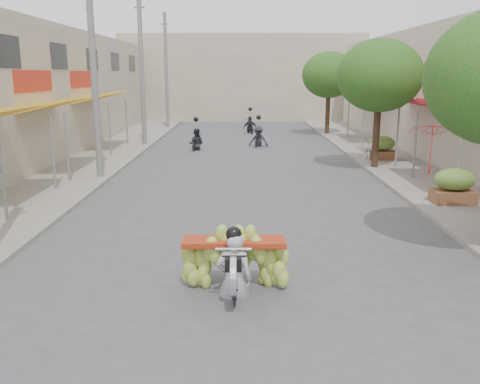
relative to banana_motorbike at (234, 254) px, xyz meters
name	(u,v)px	position (x,y,z in m)	size (l,w,h in m)	color
ground	(248,347)	(0.23, -1.92, -0.73)	(120.00, 120.00, 0.00)	#504F54
sidewalk_left	(82,164)	(-6.77, 13.08, -0.67)	(4.00, 60.00, 0.12)	gray
sidewalk_right	(405,164)	(7.23, 13.08, -0.67)	(4.00, 60.00, 0.12)	gray
far_building	(243,78)	(0.23, 36.08, 2.77)	(20.00, 6.00, 7.00)	#B3A48E
utility_pole_mid	(94,69)	(-5.17, 10.08, 3.29)	(0.60, 0.24, 8.00)	slate
utility_pole_far	(142,71)	(-5.17, 19.08, 3.29)	(0.60, 0.24, 8.00)	slate
utility_pole_back	(166,71)	(-5.17, 28.08, 3.29)	(0.60, 0.24, 8.00)	slate
street_tree_mid	(380,76)	(5.63, 12.08, 3.05)	(3.40, 3.40, 5.25)	#3A2719
street_tree_far	(329,75)	(5.63, 24.08, 3.05)	(3.40, 3.40, 5.25)	#3A2719
produce_crate_mid	(454,183)	(6.43, 6.08, -0.02)	(1.20, 0.88, 1.16)	brown
produce_crate_far	(381,146)	(6.43, 14.08, -0.02)	(1.20, 0.88, 1.16)	brown
banana_motorbike	(234,254)	(0.00, 0.00, 0.00)	(2.20, 1.77, 2.19)	black
market_umbrella	(434,123)	(6.02, 7.00, 1.67)	(1.80, 1.80, 1.60)	#B11720
pedestrian	(373,142)	(5.97, 13.85, 0.17)	(0.79, 0.50, 1.56)	silver
bg_motorbike_a	(196,135)	(-2.22, 17.61, 0.06)	(0.86, 1.47, 1.95)	black
bg_motorbike_b	(258,131)	(1.05, 18.84, 0.11)	(1.15, 1.77, 1.95)	black
bg_motorbike_c	(250,121)	(0.71, 25.31, 0.05)	(1.04, 1.77, 1.95)	black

